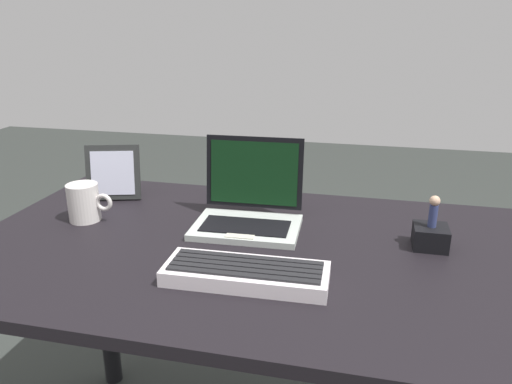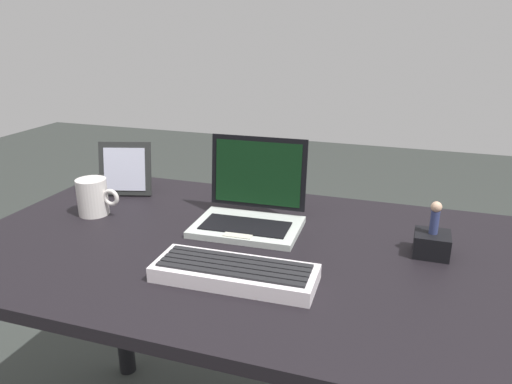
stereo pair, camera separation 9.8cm
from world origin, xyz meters
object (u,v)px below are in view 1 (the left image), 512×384
object	(u,v)px
laptop_front	(249,209)
photo_frame	(113,173)
external_keyboard	(246,273)
figurine	(434,210)
figurine_stand	(430,237)
coffee_mug	(84,202)

from	to	relation	value
laptop_front	photo_frame	xyz separation A→B (m)	(-0.40, 0.10, 0.03)
external_keyboard	figurine	distance (m)	0.42
figurine	photo_frame	bearing A→B (deg)	171.16
figurine	figurine_stand	bearing A→B (deg)	0.00
laptop_front	figurine	world-z (taller)	laptop_front
coffee_mug	figurine	bearing A→B (deg)	2.19
photo_frame	figurine	size ratio (longest dim) A/B	2.14
figurine	coffee_mug	distance (m)	0.80
laptop_front	figurine_stand	bearing A→B (deg)	-3.73
external_keyboard	figurine_stand	xyz separation A→B (m)	(0.35, 0.23, 0.01)
photo_frame	figurine_stand	distance (m)	0.82
laptop_front	coffee_mug	bearing A→B (deg)	-171.78
laptop_front	photo_frame	world-z (taller)	laptop_front
external_keyboard	coffee_mug	world-z (taller)	coffee_mug
photo_frame	figurine_stand	world-z (taller)	photo_frame
figurine_stand	laptop_front	bearing A→B (deg)	176.27
figurine	external_keyboard	bearing A→B (deg)	-146.52
laptop_front	coffee_mug	size ratio (longest dim) A/B	2.20
external_keyboard	figurine_stand	world-z (taller)	figurine_stand
laptop_front	coffee_mug	distance (m)	0.40
coffee_mug	laptop_front	bearing A→B (deg)	8.22
external_keyboard	figurine	world-z (taller)	figurine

